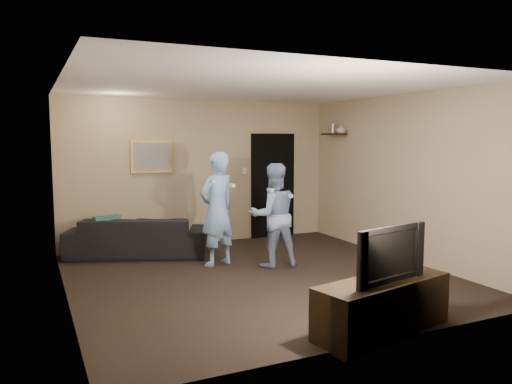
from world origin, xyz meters
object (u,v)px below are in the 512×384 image
television (384,253)px  wii_player_right (273,215)px  tv_console (382,307)px  sofa (138,236)px  wii_player_left (217,209)px

television → wii_player_right: bearing=74.6°
tv_console → television: television is taller
sofa → television: bearing=131.9°
tv_console → wii_player_right: wii_player_right is taller
sofa → wii_player_right: wii_player_right is taller
sofa → wii_player_right: size_ratio=1.43×
wii_player_right → television: bearing=-93.3°
wii_player_left → wii_player_right: (0.74, -0.40, -0.08)m
tv_console → television: 0.55m
tv_console → wii_player_left: (-0.58, 3.13, 0.61)m
television → sofa: bearing=97.9°
sofa → wii_player_left: (0.97, -1.11, 0.53)m
sofa → wii_player_right: bearing=160.3°
wii_player_left → wii_player_right: 0.84m
wii_player_left → television: bearing=-79.5°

